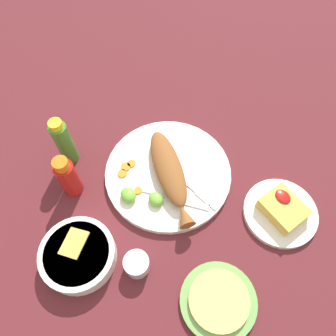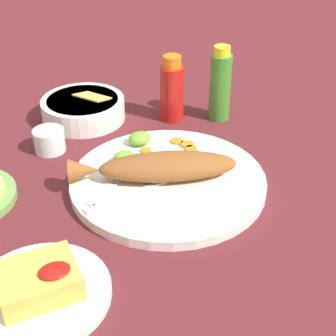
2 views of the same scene
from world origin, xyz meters
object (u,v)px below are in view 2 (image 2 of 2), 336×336
hot_sauce_bottle_red (172,90)px  hot_sauce_bottle_green (220,85)px  main_plate (168,182)px  salt_cup (50,142)px  side_plate_fries (41,294)px  fork_near (127,196)px  fried_fish (160,167)px  guacamole_bowl (83,108)px  fork_far (116,181)px

hot_sauce_bottle_red → hot_sauce_bottle_green: 0.10m
main_plate → salt_cup: (-0.16, 0.21, 0.01)m
main_plate → side_plate_fries: size_ratio=1.81×
main_plate → side_plate_fries: main_plate is taller
fork_near → side_plate_fries: size_ratio=0.96×
fried_fish → guacamole_bowl: (-0.04, 0.31, -0.01)m
fork_near → guacamole_bowl: 0.34m
fork_near → salt_cup: 0.25m
hot_sauce_bottle_red → guacamole_bowl: (-0.18, 0.08, -0.04)m
main_plate → fork_far: (-0.09, 0.02, 0.01)m
side_plate_fries → hot_sauce_bottle_red: bearing=45.9°
fork_near → fork_far: bearing=-96.5°
main_plate → hot_sauce_bottle_red: bearing=63.0°
main_plate → salt_cup: 0.27m
hot_sauce_bottle_red → salt_cup: bearing=-175.5°
fork_far → main_plate: bearing=127.0°
hot_sauce_bottle_green → guacamole_bowl: (-0.27, 0.12, -0.05)m
fried_fish → guacamole_bowl: 0.31m
fried_fish → guacamole_bowl: size_ratio=1.64×
main_plate → fried_fish: size_ratio=1.18×
fork_far → hot_sauce_bottle_red: bearing=-172.4°
fried_fish → hot_sauce_bottle_green: (0.23, 0.19, 0.04)m
fork_near → fried_fish: bearing=-168.8°
fried_fish → salt_cup: (-0.15, 0.21, -0.02)m
hot_sauce_bottle_red → guacamole_bowl: hot_sauce_bottle_red is taller
fork_far → side_plate_fries: (-0.18, -0.19, -0.01)m
fork_far → fork_near: bearing=56.1°
main_plate → fried_fish: (-0.01, 0.01, 0.03)m
main_plate → side_plate_fries: (-0.27, -0.17, -0.00)m
fried_fish → fork_near: (-0.07, -0.03, -0.02)m
fork_far → hot_sauce_bottle_green: bearing=171.4°
fork_near → fork_far: size_ratio=1.19×
hot_sauce_bottle_green → guacamole_bowl: bearing=156.0°
main_plate → fork_far: fork_far is taller
main_plate → fork_near: fork_near is taller
salt_cup → guacamole_bowl: 0.14m
fork_far → hot_sauce_bottle_red: 0.30m
hot_sauce_bottle_green → salt_cup: 0.38m
salt_cup → fork_near: bearing=-72.5°
fork_far → salt_cup: size_ratio=2.52×
fork_near → guacamole_bowl: size_ratio=1.02×
salt_cup → guacamole_bowl: guacamole_bowl is taller
fork_near → guacamole_bowl: bearing=-104.7°
hot_sauce_bottle_red → main_plate: bearing=-117.0°
side_plate_fries → fried_fish: bearing=34.0°
fork_far → side_plate_fries: 0.26m
fried_fish → fork_far: bearing=-174.8°
hot_sauce_bottle_green → side_plate_fries: 0.61m
main_plate → hot_sauce_bottle_red: 0.27m
salt_cup → side_plate_fries: size_ratio=0.32×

